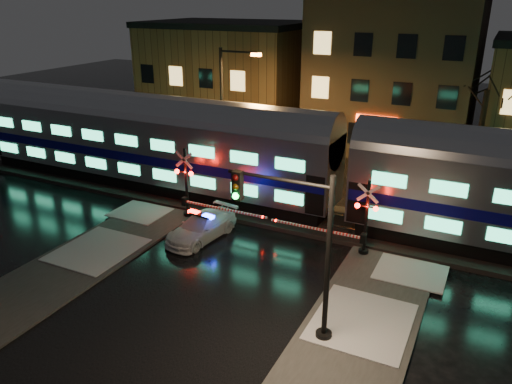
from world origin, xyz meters
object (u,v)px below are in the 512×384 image
police_car (202,227)px  crossing_signal_right (358,225)px  traffic_light (301,252)px  crossing_signal_left (191,191)px  streetlight (226,106)px

police_car → crossing_signal_right: 7.77m
crossing_signal_right → traffic_light: traffic_light is taller
police_car → crossing_signal_left: crossing_signal_left is taller
crossing_signal_right → police_car: bearing=-166.5°
police_car → crossing_signal_right: (7.51, 1.80, 0.92)m
traffic_light → crossing_signal_left: bearing=131.2°
police_car → streetlight: streetlight is taller
crossing_signal_left → streetlight: streetlight is taller
crossing_signal_right → traffic_light: bearing=-92.2°
traffic_light → streetlight: 17.19m
police_car → crossing_signal_right: bearing=21.6°
police_car → crossing_signal_left: bearing=142.0°
crossing_signal_right → crossing_signal_left: crossing_signal_left is taller
police_car → crossing_signal_left: (-1.74, 1.80, 1.02)m
police_car → streetlight: (-3.26, 8.50, 4.32)m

